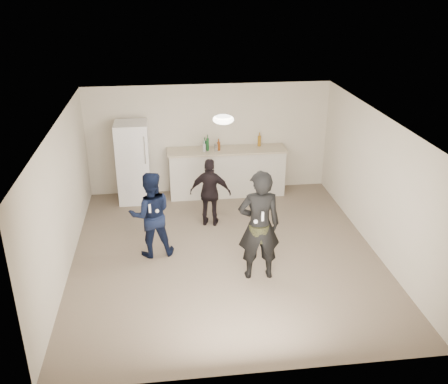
{
  "coord_description": "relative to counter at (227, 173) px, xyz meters",
  "views": [
    {
      "loc": [
        -1.0,
        -7.84,
        4.73
      ],
      "look_at": [
        0.0,
        0.2,
        1.15
      ],
      "focal_mm": 40.0,
      "sensor_mm": 36.0,
      "label": 1
    }
  ],
  "objects": [
    {
      "name": "ceiling_dome",
      "position": [
        -0.37,
        -2.37,
        1.93
      ],
      "size": [
        0.36,
        0.36,
        0.16
      ],
      "primitive_type": "ellipsoid",
      "color": "white",
      "rests_on": "ceiling"
    },
    {
      "name": "wall_right",
      "position": [
        2.38,
        -2.67,
        0.72
      ],
      "size": [
        0.0,
        6.0,
        6.0
      ],
      "primitive_type": "plane",
      "rotation": [
        1.57,
        0.0,
        -1.57
      ],
      "color": "beige",
      "rests_on": "floor"
    },
    {
      "name": "wall_back",
      "position": [
        -0.37,
        0.33,
        0.72
      ],
      "size": [
        6.0,
        0.0,
        6.0
      ],
      "primitive_type": "plane",
      "rotation": [
        1.57,
        0.0,
        0.0
      ],
      "color": "beige",
      "rests_on": "floor"
    },
    {
      "name": "camo_shorts",
      "position": [
        0.08,
        -3.45,
        0.32
      ],
      "size": [
        0.34,
        0.34,
        0.28
      ],
      "primitive_type": "cylinder",
      "color": "#323819",
      "rests_on": "woman"
    },
    {
      "name": "remote_woman",
      "position": [
        0.08,
        -3.7,
        0.72
      ],
      "size": [
        0.04,
        0.04,
        0.15
      ],
      "primitive_type": "cube",
      "color": "silver",
      "rests_on": "woman"
    },
    {
      "name": "nunchuk_woman",
      "position": [
        -0.02,
        -3.67,
        0.62
      ],
      "size": [
        0.07,
        0.07,
        0.07
      ],
      "primitive_type": "sphere",
      "color": "white",
      "rests_on": "woman"
    },
    {
      "name": "bottle_cluster",
      "position": [
        -0.11,
        0.03,
        0.67
      ],
      "size": [
        1.35,
        0.29,
        0.28
      ],
      "color": "#154B20",
      "rests_on": "counter_top"
    },
    {
      "name": "wall_front",
      "position": [
        -0.37,
        -5.67,
        0.72
      ],
      "size": [
        6.0,
        0.0,
        6.0
      ],
      "primitive_type": "plane",
      "rotation": [
        -1.57,
        0.0,
        0.0
      ],
      "color": "beige",
      "rests_on": "floor"
    },
    {
      "name": "ceiling",
      "position": [
        -0.37,
        -2.67,
        1.98
      ],
      "size": [
        6.0,
        6.0,
        0.0
      ],
      "primitive_type": "plane",
      "rotation": [
        3.14,
        0.0,
        0.0
      ],
      "color": "silver",
      "rests_on": "wall_back"
    },
    {
      "name": "fridge_handle",
      "position": [
        -1.8,
        -0.44,
        0.78
      ],
      "size": [
        0.02,
        0.02,
        0.6
      ],
      "primitive_type": "cylinder",
      "color": "silver",
      "rests_on": "fridge"
    },
    {
      "name": "nunchuk_man",
      "position": [
        -1.56,
        -2.75,
        0.45
      ],
      "size": [
        0.07,
        0.07,
        0.07
      ],
      "primitive_type": "sphere",
      "color": "silver",
      "rests_on": "man"
    },
    {
      "name": "wall_left",
      "position": [
        -3.12,
        -2.67,
        0.72
      ],
      "size": [
        0.0,
        6.0,
        6.0
      ],
      "primitive_type": "plane",
      "rotation": [
        1.57,
        0.0,
        1.57
      ],
      "color": "beige",
      "rests_on": "floor"
    },
    {
      "name": "counter_top",
      "position": [
        0.0,
        0.0,
        0.55
      ],
      "size": [
        2.68,
        0.64,
        0.04
      ],
      "primitive_type": "cube",
      "color": "#C1B996",
      "rests_on": "counter"
    },
    {
      "name": "shaker",
      "position": [
        -0.25,
        -0.08,
        0.65
      ],
      "size": [
        0.08,
        0.08,
        0.17
      ],
      "primitive_type": "cylinder",
      "color": "#B4B5B9",
      "rests_on": "counter_top"
    },
    {
      "name": "counter",
      "position": [
        0.0,
        0.0,
        0.0
      ],
      "size": [
        2.6,
        0.56,
        1.05
      ],
      "primitive_type": "cube",
      "color": "beige",
      "rests_on": "floor"
    },
    {
      "name": "man",
      "position": [
        -1.68,
        -2.5,
        0.27
      ],
      "size": [
        0.84,
        0.68,
        1.59
      ],
      "primitive_type": "imported",
      "rotation": [
        0.0,
        0.0,
        3.25
      ],
      "color": "#0F1C42",
      "rests_on": "floor"
    },
    {
      "name": "fridge",
      "position": [
        -2.08,
        -0.07,
        0.38
      ],
      "size": [
        0.7,
        0.7,
        1.8
      ],
      "primitive_type": "cube",
      "color": "white",
      "rests_on": "floor"
    },
    {
      "name": "woman",
      "position": [
        0.08,
        -3.45,
        0.43
      ],
      "size": [
        0.7,
        0.47,
        1.92
      ],
      "primitive_type": "imported",
      "rotation": [
        0.0,
        0.0,
        3.13
      ],
      "color": "black",
      "rests_on": "floor"
    },
    {
      "name": "spectator",
      "position": [
        -0.52,
        -1.47,
        0.18
      ],
      "size": [
        0.88,
        0.53,
        1.41
      ],
      "primitive_type": "imported",
      "rotation": [
        0.0,
        0.0,
        2.9
      ],
      "color": "black",
      "rests_on": "floor"
    },
    {
      "name": "floor",
      "position": [
        -0.37,
        -2.67,
        -0.53
      ],
      "size": [
        6.0,
        6.0,
        0.0
      ],
      "primitive_type": "plane",
      "color": "#6B5B4C",
      "rests_on": "ground"
    },
    {
      "name": "remote_man",
      "position": [
        -1.68,
        -2.78,
        0.53
      ],
      "size": [
        0.04,
        0.04,
        0.15
      ],
      "primitive_type": "cube",
      "color": "white",
      "rests_on": "man"
    }
  ]
}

